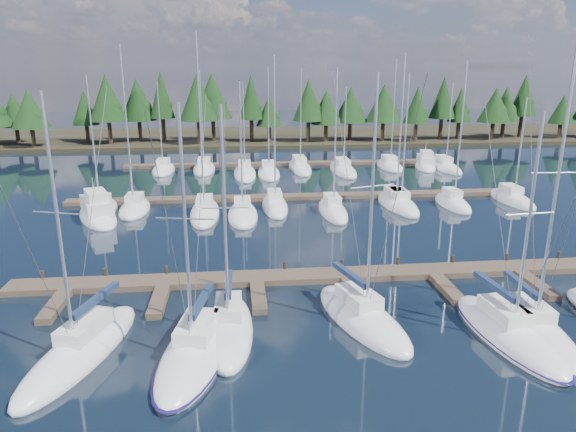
{
  "coord_description": "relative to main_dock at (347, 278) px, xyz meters",
  "views": [
    {
      "loc": [
        -7.12,
        -13.73,
        13.72
      ],
      "look_at": [
        -3.47,
        22.0,
        3.29
      ],
      "focal_mm": 32.0,
      "sensor_mm": 36.0,
      "label": 1
    }
  ],
  "objects": [
    {
      "name": "back_sailboat_rows",
      "position": [
        0.67,
        28.11,
        0.06
      ],
      "size": [
        45.1,
        33.22,
        17.58
      ],
      "color": "silver",
      "rests_on": "ground"
    },
    {
      "name": "ground",
      "position": [
        0.0,
        12.64,
        -0.2
      ],
      "size": [
        260.0,
        260.0,
        0.0
      ],
      "primitive_type": "plane",
      "color": "black",
      "rests_on": "ground"
    },
    {
      "name": "front_sailboat_0",
      "position": [
        -14.99,
        -7.68,
        0.08
      ],
      "size": [
        5.42,
        10.16,
        13.6
      ],
      "color": "silver",
      "rests_on": "ground"
    },
    {
      "name": "front_sailboat_1",
      "position": [
        -9.38,
        -8.33,
        0.07
      ],
      "size": [
        4.83,
        9.95,
        13.14
      ],
      "color": "silver",
      "rests_on": "ground"
    },
    {
      "name": "front_sailboat_2",
      "position": [
        -7.76,
        -6.21,
        0.08
      ],
      "size": [
        2.68,
        8.37,
        12.89
      ],
      "color": "silver",
      "rests_on": "ground"
    },
    {
      "name": "main_dock",
      "position": [
        0.0,
        0.0,
        0.0
      ],
      "size": [
        44.0,
        6.13,
        0.9
      ],
      "color": "#4D3E30",
      "rests_on": "ground"
    },
    {
      "name": "front_sailboat_4",
      "position": [
        6.86,
        -8.15,
        0.07
      ],
      "size": [
        3.87,
        9.66,
        12.6
      ],
      "color": "silver",
      "rests_on": "ground"
    },
    {
      "name": "back_docks",
      "position": [
        0.0,
        32.23,
        -0.0
      ],
      "size": [
        50.0,
        21.8,
        0.4
      ],
      "color": "#4D3E30",
      "rests_on": "ground"
    },
    {
      "name": "motor_yacht_left",
      "position": [
        -20.25,
        16.81,
        0.3
      ],
      "size": [
        6.39,
        9.62,
        4.58
      ],
      "color": "silver",
      "rests_on": "ground"
    },
    {
      "name": "far_shore",
      "position": [
        0.0,
        72.64,
        0.1
      ],
      "size": [
        220.0,
        30.0,
        0.6
      ],
      "primitive_type": "cube",
      "color": "black",
      "rests_on": "ground"
    },
    {
      "name": "front_sailboat_3",
      "position": [
        -0.36,
        -5.64,
        0.09
      ],
      "size": [
        5.3,
        9.31,
        14.32
      ],
      "color": "silver",
      "rests_on": "ground"
    },
    {
      "name": "motor_yacht_right",
      "position": [
        19.62,
        38.54,
        0.25
      ],
      "size": [
        4.34,
        8.42,
        4.01
      ],
      "color": "silver",
      "rests_on": "ground"
    },
    {
      "name": "front_sailboat_5",
      "position": [
        8.23,
        -7.98,
        0.1
      ],
      "size": [
        3.31,
        8.48,
        16.13
      ],
      "color": "silver",
      "rests_on": "ground"
    },
    {
      "name": "tree_line",
      "position": [
        -2.51,
        62.87,
        7.21
      ],
      "size": [
        186.27,
        11.99,
        13.94
      ],
      "color": "black",
      "rests_on": "far_shore"
    }
  ]
}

